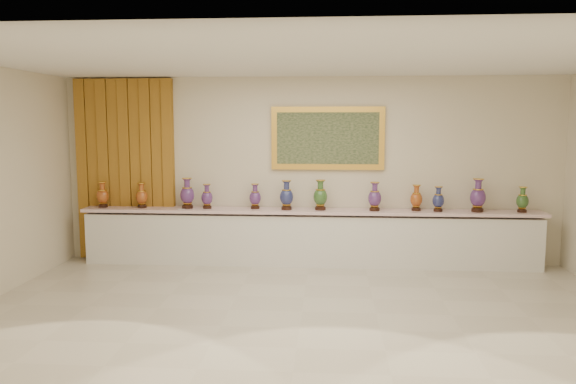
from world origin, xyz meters
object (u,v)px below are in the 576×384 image
Objects in this scene: counter at (309,238)px; vase_1 at (142,197)px; vase_0 at (103,196)px; vase_2 at (187,195)px.

counter is 17.93× the size of vase_1.
vase_0 is 0.65m from vase_1.
vase_0 reaches higher than counter.
vase_0 is at bearing 179.96° from vase_1.
vase_2 is at bearing 0.05° from vase_0.
vase_1 is at bearing -179.87° from vase_2.
vase_1 is at bearing -0.04° from vase_0.
vase_0 is 1.03× the size of vase_1.
vase_2 reaches higher than vase_1.
counter is 2.08m from vase_2.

